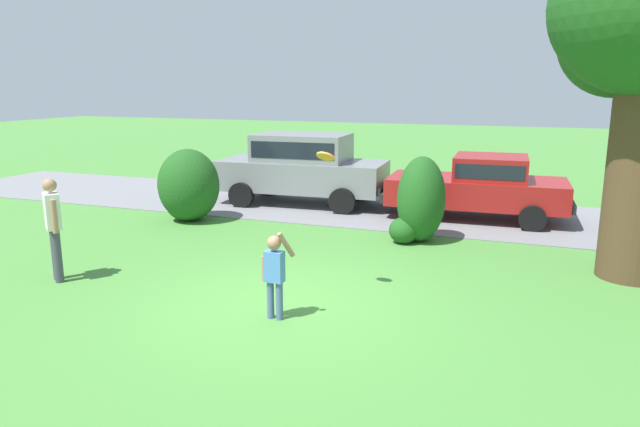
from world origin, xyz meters
name	(u,v)px	position (x,y,z in m)	size (l,w,h in m)	color
ground_plane	(282,304)	(0.00, 0.00, 0.00)	(80.00, 80.00, 0.00)	#478438
driveway_strip	(392,211)	(0.00, 6.99, 0.01)	(28.00, 4.40, 0.02)	slate
shrub_near_tree	(188,188)	(-4.35, 4.23, 0.79)	(1.47, 1.43, 1.73)	#1E511C
shrub_centre_left	(420,202)	(1.23, 4.27, 0.84)	(1.09, 1.17, 1.79)	#1E511C
parked_sedan	(480,185)	(2.20, 6.85, 0.85)	(4.48, 2.24, 1.56)	maroon
parked_suv	(302,165)	(-2.53, 7.02, 1.08)	(4.79, 2.28, 1.92)	gray
child_thrower	(275,270)	(0.14, -0.55, 0.72)	(0.46, 0.26, 1.29)	#4C608C
frisbee	(325,156)	(0.47, 0.62, 2.18)	(0.29, 0.25, 0.19)	orange
adult_onlooker	(53,224)	(-3.97, -0.34, 0.98)	(0.43, 0.40, 1.74)	#3F3F4C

